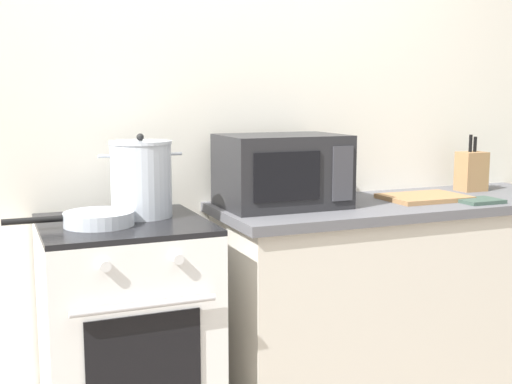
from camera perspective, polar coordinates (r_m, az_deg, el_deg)
back_wall at (r=2.93m, az=-0.59°, el=5.95°), size 4.40×0.10×2.50m
lower_cabinet_right at (r=3.06m, az=12.61°, el=-9.62°), size 1.64×0.56×0.88m
countertop_right at (r=2.95m, az=12.90°, el=-1.09°), size 1.70×0.60×0.04m
stove at (r=2.56m, az=-11.30°, el=-12.73°), size 0.60×0.64×0.92m
stock_pot at (r=2.50m, az=-10.06°, el=1.15°), size 0.32×0.24×0.32m
frying_pan at (r=2.37m, az=-13.82°, el=-2.29°), size 0.45×0.25×0.05m
microwave at (r=2.69m, az=2.29°, el=1.88°), size 0.50×0.37×0.30m
cutting_board at (r=2.98m, az=14.58°, el=-0.46°), size 0.36×0.26×0.02m
knife_block at (r=3.32m, az=18.43°, el=1.77°), size 0.13×0.10×0.27m
oven_mitt at (r=2.97m, az=19.06°, el=-0.73°), size 0.18×0.14×0.02m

